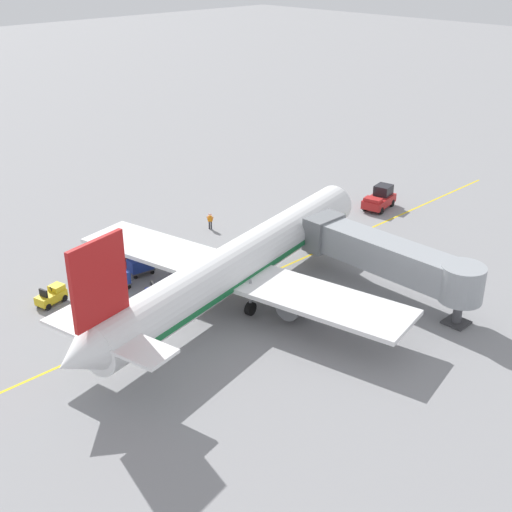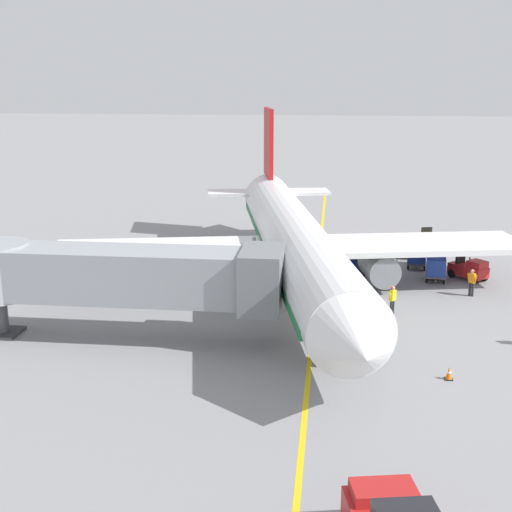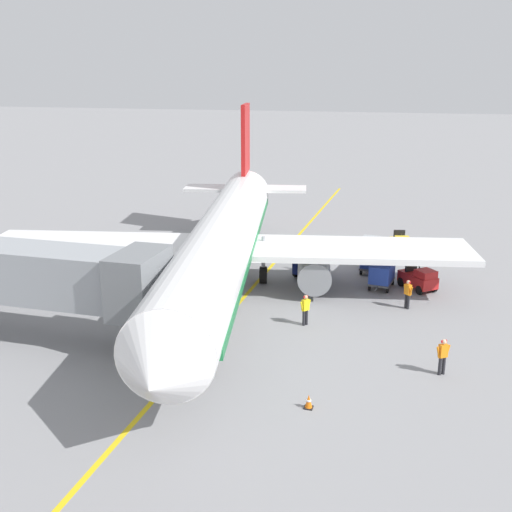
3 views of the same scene
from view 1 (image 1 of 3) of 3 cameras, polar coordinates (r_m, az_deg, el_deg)
name	(u,v)px [view 1 (image 1 of 3)]	position (r m, az deg, el deg)	size (l,w,h in m)	color
ground_plane	(244,284)	(57.65, -1.00, -2.43)	(400.00, 400.00, 0.00)	gray
gate_lead_in_line	(244,284)	(57.64, -1.00, -2.43)	(0.24, 80.00, 0.01)	gold
parked_airliner	(239,263)	(54.05, -1.45, -0.64)	(30.43, 37.12, 10.63)	white
jet_bridge	(390,257)	(55.58, 11.37, -0.08)	(16.36, 3.50, 4.98)	#93999E
pushback_tractor	(380,199)	(75.16, 10.51, 4.85)	(3.01, 4.74, 2.40)	#B21E1E
baggage_tug_lead	(124,260)	(61.45, -11.24, -0.36)	(2.56, 2.67, 1.62)	#B21E1E
baggage_tug_trailing	(162,291)	(55.67, -7.99, -2.94)	(1.98, 2.76, 1.62)	navy
baggage_tug_spare	(52,296)	(56.84, -17.04, -3.25)	(1.80, 2.72, 1.62)	gold
baggage_cart_front	(141,265)	(59.79, -9.83, -0.74)	(1.58, 2.97, 1.58)	#4C4C51
baggage_cart_second_in_train	(117,279)	(57.66, -11.82, -1.94)	(1.58, 2.97, 1.58)	#4C4C51
baggage_cart_third_in_train	(89,293)	(55.93, -14.03, -3.08)	(1.58, 2.97, 1.58)	#4C4C51
ground_crew_wing_walker	(227,252)	(61.33, -2.48, 0.32)	(0.51, 0.63, 1.69)	#232328
ground_crew_loader	(210,220)	(68.53, -3.93, 3.05)	(0.64, 0.50, 1.69)	#232328
ground_crew_marshaller	(159,248)	(62.73, -8.32, 0.66)	(0.57, 0.57, 1.69)	#232328
safety_cone_nose_left	(276,228)	(68.14, 1.76, 2.37)	(0.36, 0.36, 0.59)	black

